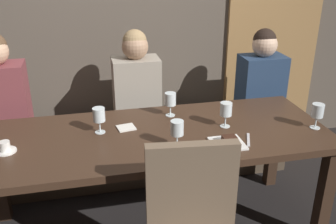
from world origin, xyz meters
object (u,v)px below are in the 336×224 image
wine_glass_end_left (226,110)px  diner_far_end (261,78)px  banquette_bench (139,151)px  wine_glass_far_right (177,129)px  espresso_cup (5,148)px  diner_redhead (1,93)px  wine_glass_near_right (170,100)px  dessert_plate (228,142)px  dining_table (154,146)px  wine_glass_end_right (318,111)px  fork_on_table (248,140)px  wine_glass_far_left (99,116)px  diner_bearded (136,83)px

wine_glass_end_left → diner_far_end: bearing=50.2°
banquette_bench → wine_glass_far_right: bearing=-83.5°
banquette_bench → espresso_cup: bearing=-139.1°
diner_far_end → diner_redhead: bearing=179.6°
wine_glass_near_right → dessert_plate: size_ratio=0.86×
dining_table → wine_glass_far_right: 0.30m
espresso_cup → diner_redhead: bearing=99.8°
diner_redhead → dessert_plate: size_ratio=4.32×
wine_glass_end_right → fork_on_table: (-0.48, -0.07, -0.11)m
banquette_bench → wine_glass_near_right: (0.16, -0.45, 0.63)m
wine_glass_end_right → fork_on_table: 0.50m
dining_table → fork_on_table: 0.59m
banquette_bench → diner_redhead: 1.16m
dessert_plate → fork_on_table: (0.14, 0.02, -0.01)m
diner_far_end → wine_glass_far_left: size_ratio=4.66×
diner_redhead → fork_on_table: diner_redhead is taller
diner_bearded → dessert_plate: diner_bearded is taller
diner_bearded → diner_far_end: diner_bearded is taller
diner_far_end → espresso_cup: size_ratio=6.37×
dining_table → diner_far_end: 1.24m
dining_table → wine_glass_end_left: size_ratio=13.41×
diner_far_end → diner_bearded: bearing=177.4°
diner_redhead → wine_glass_end_right: size_ratio=5.00×
wine_glass_end_right → wine_glass_near_right: same height
wine_glass_far_right → wine_glass_far_left: same height
espresso_cup → wine_glass_far_right: bearing=-9.1°
wine_glass_far_left → espresso_cup: size_ratio=1.37×
diner_bearded → fork_on_table: diner_bearded is taller
banquette_bench → wine_glass_far_right: size_ratio=15.24×
diner_redhead → wine_glass_far_left: bearing=-42.1°
fork_on_table → wine_glass_near_right: bearing=151.8°
diner_far_end → fork_on_table: diner_far_end is taller
diner_bearded → wine_glass_near_right: 0.50m
diner_redhead → espresso_cup: diner_redhead is taller
wine_glass_far_left → dessert_plate: size_ratio=0.86×
wine_glass_near_right → wine_glass_end_left: bearing=-39.3°
fork_on_table → wine_glass_far_left: bearing=-176.8°
banquette_bench → wine_glass_end_left: 1.05m
banquette_bench → diner_redhead: (-0.98, -0.01, 0.61)m
dining_table → diner_far_end: size_ratio=2.88×
wine_glass_near_right → wine_glass_end_left: (0.31, -0.25, 0.00)m
diner_bearded → wine_glass_far_right: 0.92m
banquette_bench → wine_glass_end_left: size_ratio=15.24×
wine_glass_far_right → wine_glass_end_left: 0.42m
wine_glass_near_right → espresso_cup: 1.07m
wine_glass_end_right → wine_glass_near_right: (-0.86, 0.39, 0.00)m
wine_glass_end_right → espresso_cup: 1.89m
dining_table → diner_bearded: 0.74m
wine_glass_far_left → diner_far_end: bearing=23.3°
espresso_cup → dining_table: bearing=2.9°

